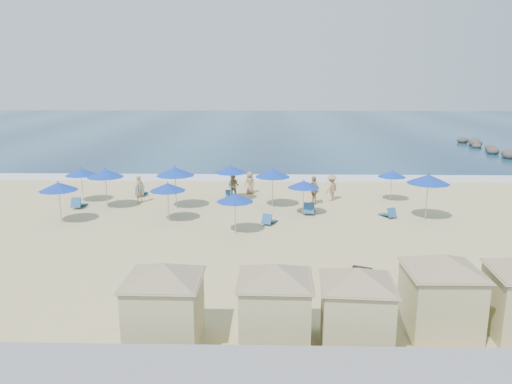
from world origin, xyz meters
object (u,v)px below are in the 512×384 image
(trash_bin, at_px, (360,279))
(umbrella_3, at_px, (168,187))
(umbrella_0, at_px, (105,173))
(umbrella_7, at_px, (273,173))
(beachgoer_3, at_px, (332,188))
(beachgoer_4, at_px, (250,183))
(umbrella_6, at_px, (235,198))
(umbrella_9, at_px, (392,174))
(umbrella_4, at_px, (230,169))
(beachgoer_0, at_px, (140,189))
(cabana_3, at_px, (442,284))
(umbrella_10, at_px, (428,179))
(cabana_1, at_px, (275,294))
(beachgoer_2, at_px, (314,190))
(umbrella_5, at_px, (175,171))
(umbrella_1, at_px, (58,186))
(cabana_2, at_px, (357,297))
(umbrella_2, at_px, (81,172))
(cabana_0, at_px, (164,294))
(beachgoer_1, at_px, (234,186))
(umbrella_8, at_px, (304,184))

(trash_bin, relative_size, umbrella_3, 0.33)
(umbrella_0, relative_size, umbrella_7, 1.03)
(beachgoer_3, xyz_separation_m, beachgoer_4, (-5.43, 1.86, -0.08))
(umbrella_6, relative_size, beachgoer_4, 1.41)
(umbrella_6, xyz_separation_m, umbrella_9, (9.77, 7.12, -0.10))
(umbrella_4, distance_m, beachgoer_0, 6.00)
(cabana_3, xyz_separation_m, umbrella_10, (3.59, 12.98, 0.70))
(trash_bin, xyz_separation_m, beachgoer_4, (-4.82, 15.81, 0.40))
(cabana_1, relative_size, beachgoer_3, 2.64)
(beachgoer_2, bearing_deg, beachgoer_4, -151.69)
(umbrella_10, bearing_deg, umbrella_5, 171.74)
(umbrella_1, relative_size, umbrella_5, 0.90)
(beachgoer_2, height_order, beachgoer_4, beachgoer_2)
(umbrella_7, height_order, beachgoer_0, umbrella_7)
(umbrella_1, distance_m, umbrella_3, 5.97)
(cabana_1, relative_size, umbrella_5, 1.68)
(trash_bin, relative_size, umbrella_7, 0.30)
(umbrella_10, xyz_separation_m, beachgoer_0, (-17.30, 3.55, -1.48))
(cabana_3, distance_m, umbrella_4, 18.95)
(umbrella_3, height_order, beachgoer_2, umbrella_3)
(umbrella_7, distance_m, beachgoer_3, 4.48)
(umbrella_5, height_order, umbrella_7, umbrella_5)
(cabana_1, distance_m, umbrella_4, 18.19)
(trash_bin, bearing_deg, cabana_1, -105.23)
(umbrella_6, height_order, umbrella_9, umbrella_6)
(cabana_2, bearing_deg, beachgoer_3, 85.16)
(umbrella_9, relative_size, beachgoer_4, 1.34)
(cabana_2, xyz_separation_m, umbrella_3, (-8.22, 13.09, 0.42))
(umbrella_0, height_order, umbrella_2, umbrella_0)
(cabana_0, bearing_deg, umbrella_7, 78.29)
(cabana_2, bearing_deg, cabana_3, 16.91)
(cabana_2, bearing_deg, beachgoer_1, 104.72)
(umbrella_2, distance_m, umbrella_7, 12.37)
(trash_bin, height_order, cabana_3, cabana_3)
(cabana_3, height_order, umbrella_5, cabana_3)
(umbrella_1, distance_m, umbrella_4, 10.58)
(umbrella_10, bearing_deg, umbrella_6, -165.49)
(cabana_0, bearing_deg, trash_bin, 32.71)
(cabana_3, bearing_deg, umbrella_2, 136.46)
(umbrella_3, xyz_separation_m, beachgoer_1, (3.28, 5.73, -1.18))
(umbrella_10, xyz_separation_m, beachgoer_4, (-10.27, 6.24, -1.59))
(cabana_3, relative_size, umbrella_0, 1.81)
(beachgoer_0, bearing_deg, cabana_3, -114.33)
(umbrella_8, bearing_deg, umbrella_5, 169.92)
(cabana_0, bearing_deg, umbrella_1, 123.46)
(umbrella_3, bearing_deg, beachgoer_3, 27.63)
(cabana_2, bearing_deg, trash_bin, 77.70)
(umbrella_8, height_order, umbrella_10, umbrella_10)
(cabana_1, relative_size, cabana_2, 1.03)
(cabana_3, distance_m, umbrella_5, 18.76)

